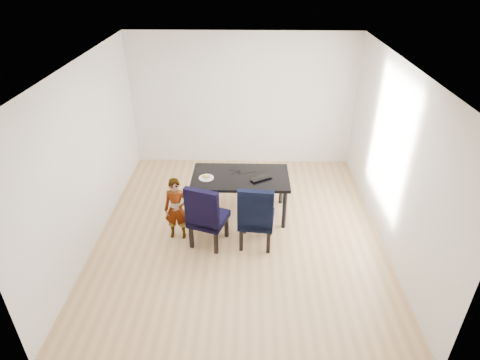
{
  "coord_description": "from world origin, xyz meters",
  "views": [
    {
      "loc": [
        0.13,
        -5.24,
        4.02
      ],
      "look_at": [
        0.0,
        0.2,
        0.85
      ],
      "focal_mm": 30.0,
      "sensor_mm": 36.0,
      "label": 1
    }
  ],
  "objects_px": {
    "chair_right": "(257,214)",
    "child": "(176,209)",
    "plate": "(206,178)",
    "chair_left": "(208,214)",
    "laptop": "(259,177)",
    "dining_table": "(240,195)"
  },
  "relations": [
    {
      "from": "chair_left",
      "to": "child",
      "type": "distance_m",
      "value": 0.52
    },
    {
      "from": "laptop",
      "to": "plate",
      "type": "bearing_deg",
      "value": -28.0
    },
    {
      "from": "chair_left",
      "to": "dining_table",
      "type": "bearing_deg",
      "value": 77.48
    },
    {
      "from": "chair_left",
      "to": "laptop",
      "type": "xyz_separation_m",
      "value": [
        0.78,
        0.74,
        0.23
      ]
    },
    {
      "from": "chair_right",
      "to": "dining_table",
      "type": "bearing_deg",
      "value": 114.56
    },
    {
      "from": "plate",
      "to": "chair_left",
      "type": "bearing_deg",
      "value": -82.58
    },
    {
      "from": "chair_left",
      "to": "laptop",
      "type": "distance_m",
      "value": 1.1
    },
    {
      "from": "child",
      "to": "laptop",
      "type": "distance_m",
      "value": 1.45
    },
    {
      "from": "dining_table",
      "to": "plate",
      "type": "bearing_deg",
      "value": -171.6
    },
    {
      "from": "chair_left",
      "to": "plate",
      "type": "xyz_separation_m",
      "value": [
        -0.09,
        0.7,
        0.22
      ]
    },
    {
      "from": "laptop",
      "to": "child",
      "type": "bearing_deg",
      "value": -5.51
    },
    {
      "from": "dining_table",
      "to": "laptop",
      "type": "xyz_separation_m",
      "value": [
        0.31,
        -0.04,
        0.39
      ]
    },
    {
      "from": "chair_left",
      "to": "chair_right",
      "type": "relative_size",
      "value": 0.99
    },
    {
      "from": "chair_right",
      "to": "plate",
      "type": "distance_m",
      "value": 1.1
    },
    {
      "from": "dining_table",
      "to": "chair_right",
      "type": "distance_m",
      "value": 0.84
    },
    {
      "from": "chair_right",
      "to": "chair_left",
      "type": "bearing_deg",
      "value": -173.91
    },
    {
      "from": "dining_table",
      "to": "laptop",
      "type": "distance_m",
      "value": 0.5
    },
    {
      "from": "child",
      "to": "chair_left",
      "type": "bearing_deg",
      "value": -13.4
    },
    {
      "from": "child",
      "to": "plate",
      "type": "distance_m",
      "value": 0.74
    },
    {
      "from": "chair_right",
      "to": "child",
      "type": "height_order",
      "value": "chair_right"
    },
    {
      "from": "chair_right",
      "to": "plate",
      "type": "height_order",
      "value": "chair_right"
    },
    {
      "from": "plate",
      "to": "laptop",
      "type": "xyz_separation_m",
      "value": [
        0.87,
        0.05,
        0.01
      ]
    }
  ]
}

